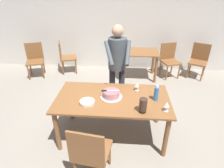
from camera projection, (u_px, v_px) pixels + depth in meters
The scene contains 17 objects.
ground_plane at pixel (112, 134), 3.27m from camera, with size 14.00×14.00×0.00m, color gray.
back_wall at pixel (120, 22), 5.22m from camera, with size 10.00×0.12×2.70m, color silver.
main_dining_table at pixel (112, 103), 2.95m from camera, with size 1.76×0.93×0.75m.
cake_on_platter at pixel (111, 94), 2.90m from camera, with size 0.34×0.34×0.11m.
cake_knife at pixel (107, 91), 2.86m from camera, with size 0.27×0.05×0.02m.
plate_stack at pixel (87, 102), 2.76m from camera, with size 0.22×0.22×0.04m.
wine_glass_near at pixel (167, 105), 2.56m from camera, with size 0.08×0.08×0.14m.
wine_glass_far at pixel (137, 85), 3.06m from camera, with size 0.08×0.08×0.14m.
water_bottle at pixel (156, 93), 2.80m from camera, with size 0.07×0.07×0.25m.
hurricane_lamp at pixel (143, 105), 2.54m from camera, with size 0.11×0.11×0.21m.
person_cutting_cake at pixel (117, 62), 3.34m from camera, with size 0.46×0.57×1.72m.
chair_near_side at pixel (90, 152), 2.31m from camera, with size 0.50×0.50×0.90m.
background_table at pixel (139, 57), 4.94m from camera, with size 1.00×0.70×0.74m.
background_chair_0 at pixel (66, 56), 5.27m from camera, with size 0.55×0.55×0.90m.
background_chair_1 at pixel (199, 59), 5.04m from camera, with size 0.59×0.59×0.90m.
background_chair_2 at pixel (169, 59), 5.08m from camera, with size 0.56×0.56×0.90m.
background_chair_3 at pixel (35, 59), 5.08m from camera, with size 0.55×0.55×0.90m.
Camera 1 is at (0.18, -2.44, 2.33)m, focal length 30.12 mm.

